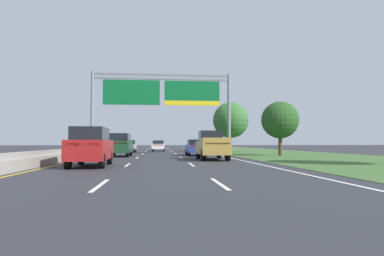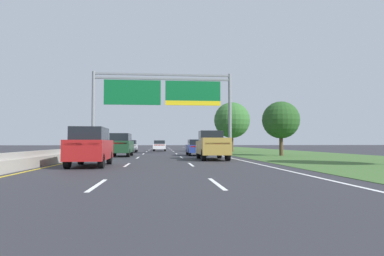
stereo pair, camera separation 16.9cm
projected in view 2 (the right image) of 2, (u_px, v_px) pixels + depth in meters
ground_plane at (160, 155)px, 34.68m from camera, size 220.00×220.00×0.00m
lane_striping at (160, 155)px, 34.22m from camera, size 11.96×106.00×0.01m
grass_verge_right at (289, 154)px, 35.99m from camera, size 14.00×110.00×0.02m
median_barrier_concrete at (96, 151)px, 34.07m from camera, size 0.60×110.00×0.85m
overhead_sign_gantry at (163, 96)px, 35.70m from camera, size 15.06×0.42×8.86m
pickup_truck_gold at (212, 145)px, 25.08m from camera, size 2.09×5.43×2.20m
car_white_centre_lane_sedan at (160, 146)px, 48.97m from camera, size 1.85×4.41×1.57m
car_darkgreen_left_lane_suv at (121, 145)px, 30.58m from camera, size 1.95×4.72×2.11m
car_silver_left_lane_sedan at (130, 146)px, 43.81m from camera, size 1.94×4.45×1.57m
car_red_left_lane_suv at (90, 146)px, 18.05m from camera, size 2.02×4.75×2.11m
car_blue_right_lane_sedan at (197, 147)px, 32.50m from camera, size 1.82×4.40×1.57m
roadside_tree_mid at (281, 120)px, 32.06m from camera, size 3.60×3.60×5.27m
roadside_tree_far at (232, 120)px, 45.12m from camera, size 4.88×4.88×6.76m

